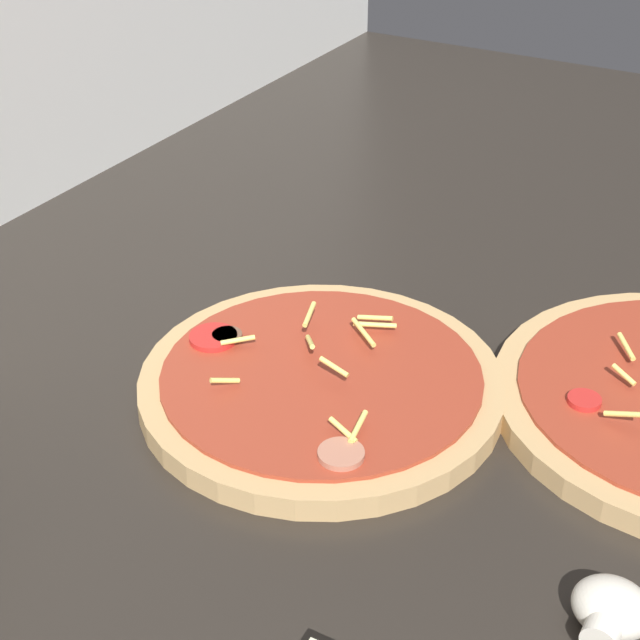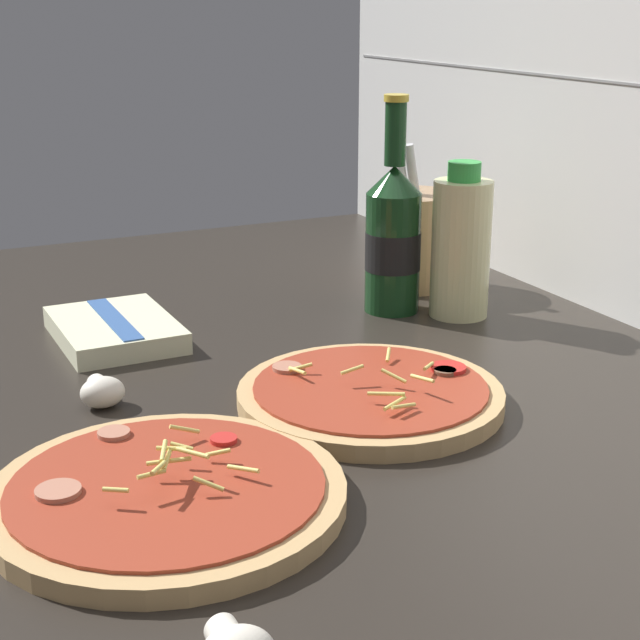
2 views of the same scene
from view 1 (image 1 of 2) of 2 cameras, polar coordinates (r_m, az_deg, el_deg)
The scene contains 3 objects.
counter_slab at distance 68.98cm, azimuth 5.60°, elevation -5.60°, with size 160.00×90.00×2.50cm.
pizza_far at distance 67.97cm, azimuth 0.05°, elevation -3.74°, with size 25.26×25.26×3.88cm.
mushroom_right at distance 54.38cm, azimuth 16.56°, elevation -15.88°, with size 4.41×4.20×2.94cm.
Camera 1 is at (-50.61, -21.02, 43.15)cm, focal length 55.00 mm.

